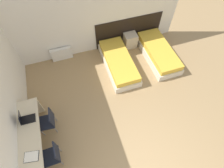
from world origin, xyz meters
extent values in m
cube|color=white|center=(0.00, 4.53, 1.35)|extent=(6.08, 0.05, 2.70)
cube|color=white|center=(-2.57, 2.25, 1.35)|extent=(0.05, 5.51, 2.70)
cube|color=black|center=(1.29, 4.49, 0.53)|extent=(2.46, 0.03, 1.06)
cube|color=beige|center=(0.55, 3.44, 0.12)|extent=(0.88, 2.04, 0.25)
cube|color=gold|center=(0.55, 3.44, 0.34)|extent=(0.80, 1.96, 0.19)
cube|color=beige|center=(2.03, 3.44, 0.12)|extent=(0.88, 2.04, 0.25)
cube|color=gold|center=(2.03, 3.44, 0.34)|extent=(0.80, 1.96, 0.19)
cube|color=beige|center=(1.29, 4.27, 0.27)|extent=(0.45, 0.39, 0.53)
cube|color=silver|center=(-1.21, 4.41, 0.24)|extent=(0.72, 0.12, 0.47)
cube|color=beige|center=(-2.29, 1.52, 0.76)|extent=(0.51, 2.07, 0.04)
cube|color=beige|center=(-2.29, 2.54, 0.37)|extent=(0.46, 0.04, 0.74)
cube|color=black|center=(-1.96, 1.96, 0.41)|extent=(0.43, 0.43, 0.05)
cube|color=black|center=(-1.77, 1.94, 0.65)|extent=(0.06, 0.36, 0.42)
cylinder|color=slate|center=(-2.14, 1.80, 0.19)|extent=(0.02, 0.02, 0.39)
cylinder|color=slate|center=(-2.11, 2.14, 0.19)|extent=(0.02, 0.02, 0.39)
cylinder|color=slate|center=(-1.80, 1.78, 0.19)|extent=(0.02, 0.02, 0.39)
cylinder|color=slate|center=(-1.77, 2.12, 0.19)|extent=(0.02, 0.02, 0.39)
cube|color=black|center=(-1.96, 1.08, 0.41)|extent=(0.41, 0.41, 0.05)
cube|color=black|center=(-1.77, 1.08, 0.65)|extent=(0.04, 0.36, 0.42)
cylinder|color=slate|center=(-2.12, 0.91, 0.19)|extent=(0.02, 0.02, 0.39)
cylinder|color=slate|center=(-2.13, 1.25, 0.19)|extent=(0.02, 0.02, 0.39)
cylinder|color=slate|center=(-1.78, 0.91, 0.19)|extent=(0.02, 0.02, 0.39)
cylinder|color=slate|center=(-1.79, 1.25, 0.19)|extent=(0.02, 0.02, 0.39)
cube|color=black|center=(-2.27, 1.99, 0.79)|extent=(0.34, 0.24, 0.02)
cube|color=black|center=(-2.40, 2.00, 0.96)|extent=(0.10, 0.23, 0.32)
cube|color=black|center=(-2.26, 1.10, 0.78)|extent=(0.34, 0.27, 0.01)
cube|color=white|center=(-2.26, 1.10, 0.79)|extent=(0.32, 0.26, 0.01)
camera|label=1|loc=(-0.86, -0.14, 4.75)|focal=28.00mm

